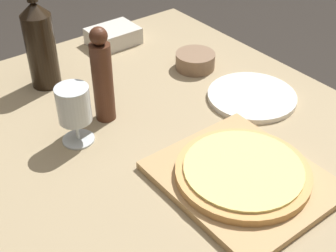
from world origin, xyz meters
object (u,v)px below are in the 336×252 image
(pizza, at_px, (243,172))
(pepper_mill, at_px, (102,77))
(wine_bottle, at_px, (40,43))
(wine_glass, at_px, (74,106))
(small_bowl, at_px, (195,61))

(pizza, bearing_deg, pepper_mill, 105.26)
(wine_bottle, bearing_deg, wine_glass, -101.11)
(pepper_mill, xyz_separation_m, wine_glass, (-0.10, -0.04, -0.02))
(pizza, xyz_separation_m, pepper_mill, (-0.10, 0.38, 0.09))
(wine_bottle, distance_m, pepper_mill, 0.24)
(wine_glass, bearing_deg, wine_bottle, 78.89)
(pizza, bearing_deg, small_bowl, 61.26)
(wine_bottle, xyz_separation_m, pepper_mill, (0.05, -0.24, -0.01))
(pizza, height_order, pepper_mill, pepper_mill)
(pizza, height_order, wine_glass, wine_glass)
(wine_glass, relative_size, small_bowl, 1.25)
(wine_glass, distance_m, small_bowl, 0.46)
(pizza, relative_size, wine_bottle, 0.89)
(pepper_mill, distance_m, wine_glass, 0.11)
(pizza, distance_m, small_bowl, 0.50)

